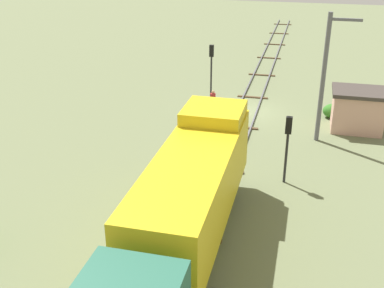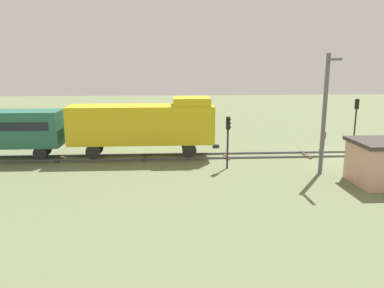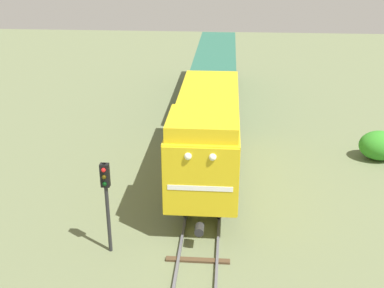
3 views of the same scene
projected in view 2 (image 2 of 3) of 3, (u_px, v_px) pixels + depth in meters
The scene contains 9 objects.
ground_plane at pixel (344, 155), 30.60m from camera, with size 117.49×117.49×0.00m, color #66704C.
railway_track at pixel (345, 154), 30.58m from camera, with size 2.40×78.33×0.16m.
locomotive at pixel (144, 123), 29.05m from camera, with size 2.90×11.60×4.60m.
traffic_signal_near at pixel (356, 114), 33.23m from camera, with size 0.32×0.34×4.25m.
traffic_signal_mid at pixel (228, 133), 26.13m from camera, with size 0.32×0.34×3.70m.
worker_near_track at pixel (324, 137), 32.68m from camera, with size 0.38×0.38×1.70m.
catenary_mast at pixel (325, 112), 24.53m from camera, with size 1.94×0.28×7.97m.
relay_hut at pixel (377, 162), 22.89m from camera, with size 3.50×2.90×2.74m.
bush_near at pixel (117, 128), 38.27m from camera, with size 2.20×1.80×1.60m, color #328926.
Camera 2 is at (-28.91, 14.27, 7.33)m, focal length 35.00 mm.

